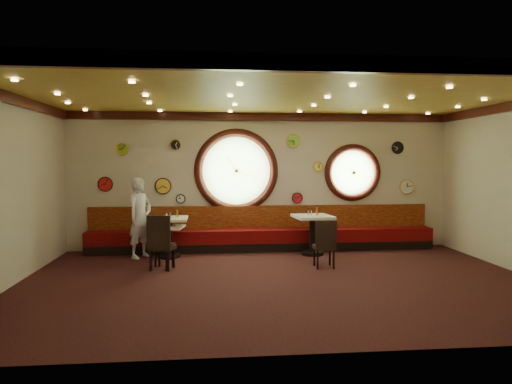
{
  "coord_description": "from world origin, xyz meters",
  "views": [
    {
      "loc": [
        -1.16,
        -7.72,
        2.1
      ],
      "look_at": [
        -0.34,
        0.8,
        1.5
      ],
      "focal_mm": 32.0,
      "sensor_mm": 36.0,
      "label": 1
    }
  ],
  "objects_px": {
    "condiment_c_pepper": "(311,213)",
    "condiment_c_bottle": "(317,211)",
    "chair_c": "(325,241)",
    "condiment_b_bottle": "(175,223)",
    "condiment_b_salt": "(163,224)",
    "condiment_a_salt": "(167,215)",
    "condiment_a_pepper": "(170,215)",
    "chair_a": "(160,239)",
    "table_c": "(313,230)",
    "chair_b": "(160,241)",
    "waiter": "(140,218)",
    "condiment_c_salt": "(308,213)",
    "condiment_b_pepper": "(167,224)",
    "table_b": "(168,238)",
    "condiment_a_bottle": "(177,214)",
    "table_a": "(169,232)"
  },
  "relations": [
    {
      "from": "table_c",
      "to": "condiment_c_salt",
      "type": "distance_m",
      "value": 0.39
    },
    {
      "from": "condiment_c_bottle",
      "to": "condiment_b_salt",
      "type": "bearing_deg",
      "value": -178.71
    },
    {
      "from": "condiment_b_salt",
      "to": "table_b",
      "type": "bearing_deg",
      "value": -3.03
    },
    {
      "from": "table_a",
      "to": "condiment_a_pepper",
      "type": "distance_m",
      "value": 0.38
    },
    {
      "from": "table_c",
      "to": "condiment_c_salt",
      "type": "relative_size",
      "value": 8.39
    },
    {
      "from": "chair_c",
      "to": "condiment_c_salt",
      "type": "relative_size",
      "value": 5.59
    },
    {
      "from": "chair_b",
      "to": "chair_c",
      "type": "relative_size",
      "value": 1.02
    },
    {
      "from": "chair_b",
      "to": "chair_c",
      "type": "bearing_deg",
      "value": 18.46
    },
    {
      "from": "chair_b",
      "to": "waiter",
      "type": "bearing_deg",
      "value": 136.63
    },
    {
      "from": "chair_c",
      "to": "chair_a",
      "type": "bearing_deg",
      "value": 178.15
    },
    {
      "from": "condiment_b_salt",
      "to": "condiment_c_salt",
      "type": "bearing_deg",
      "value": 1.59
    },
    {
      "from": "table_b",
      "to": "waiter",
      "type": "xyz_separation_m",
      "value": [
        -0.61,
        0.12,
        0.43
      ]
    },
    {
      "from": "chair_a",
      "to": "table_c",
      "type": "bearing_deg",
      "value": 28.63
    },
    {
      "from": "condiment_b_salt",
      "to": "condiment_c_pepper",
      "type": "height_order",
      "value": "condiment_c_pepper"
    },
    {
      "from": "condiment_c_pepper",
      "to": "condiment_c_bottle",
      "type": "relative_size",
      "value": 0.59
    },
    {
      "from": "table_b",
      "to": "condiment_b_bottle",
      "type": "relative_size",
      "value": 5.23
    },
    {
      "from": "condiment_a_pepper",
      "to": "condiment_b_bottle",
      "type": "distance_m",
      "value": 0.18
    },
    {
      "from": "chair_a",
      "to": "condiment_c_pepper",
      "type": "height_order",
      "value": "chair_a"
    },
    {
      "from": "condiment_b_pepper",
      "to": "condiment_a_pepper",
      "type": "bearing_deg",
      "value": 29.79
    },
    {
      "from": "chair_b",
      "to": "condiment_b_pepper",
      "type": "relative_size",
      "value": 5.45
    },
    {
      "from": "condiment_b_bottle",
      "to": "waiter",
      "type": "xyz_separation_m",
      "value": [
        -0.74,
        0.07,
        0.1
      ]
    },
    {
      "from": "chair_b",
      "to": "condiment_b_salt",
      "type": "xyz_separation_m",
      "value": [
        -0.07,
        1.08,
        0.19
      ]
    },
    {
      "from": "table_b",
      "to": "condiment_c_bottle",
      "type": "relative_size",
      "value": 4.05
    },
    {
      "from": "chair_a",
      "to": "condiment_c_salt",
      "type": "xyz_separation_m",
      "value": [
        3.12,
        1.2,
        0.33
      ]
    },
    {
      "from": "table_b",
      "to": "chair_a",
      "type": "relative_size",
      "value": 1.09
    },
    {
      "from": "condiment_a_salt",
      "to": "condiment_a_pepper",
      "type": "relative_size",
      "value": 0.76
    },
    {
      "from": "chair_c",
      "to": "condiment_c_pepper",
      "type": "distance_m",
      "value": 1.38
    },
    {
      "from": "waiter",
      "to": "chair_c",
      "type": "bearing_deg",
      "value": -77.07
    },
    {
      "from": "condiment_a_salt",
      "to": "condiment_c_pepper",
      "type": "distance_m",
      "value": 3.19
    },
    {
      "from": "chair_a",
      "to": "condiment_b_pepper",
      "type": "height_order",
      "value": "chair_a"
    },
    {
      "from": "condiment_a_salt",
      "to": "condiment_a_bottle",
      "type": "bearing_deg",
      "value": -14.88
    },
    {
      "from": "waiter",
      "to": "condiment_b_salt",
      "type": "bearing_deg",
      "value": -69.8
    },
    {
      "from": "chair_a",
      "to": "chair_c",
      "type": "relative_size",
      "value": 1.11
    },
    {
      "from": "chair_b",
      "to": "condiment_c_pepper",
      "type": "xyz_separation_m",
      "value": [
        3.18,
        1.15,
        0.38
      ]
    },
    {
      "from": "condiment_a_pepper",
      "to": "condiment_a_bottle",
      "type": "xyz_separation_m",
      "value": [
        0.14,
        0.11,
        0.02
      ]
    },
    {
      "from": "condiment_a_salt",
      "to": "condiment_b_salt",
      "type": "xyz_separation_m",
      "value": [
        -0.06,
        -0.21,
        -0.16
      ]
    },
    {
      "from": "condiment_b_pepper",
      "to": "condiment_c_pepper",
      "type": "bearing_deg",
      "value": 1.47
    },
    {
      "from": "condiment_c_bottle",
      "to": "waiter",
      "type": "bearing_deg",
      "value": 179.48
    },
    {
      "from": "chair_c",
      "to": "condiment_b_bottle",
      "type": "distance_m",
      "value": 3.26
    },
    {
      "from": "condiment_b_pepper",
      "to": "table_b",
      "type": "bearing_deg",
      "value": 4.97
    },
    {
      "from": "condiment_c_salt",
      "to": "waiter",
      "type": "distance_m",
      "value": 3.67
    },
    {
      "from": "condiment_a_pepper",
      "to": "condiment_b_pepper",
      "type": "xyz_separation_m",
      "value": [
        -0.08,
        -0.04,
        -0.17
      ]
    },
    {
      "from": "condiment_a_pepper",
      "to": "condiment_c_pepper",
      "type": "distance_m",
      "value": 3.08
    },
    {
      "from": "condiment_a_bottle",
      "to": "condiment_c_bottle",
      "type": "relative_size",
      "value": 0.9
    },
    {
      "from": "condiment_b_bottle",
      "to": "chair_a",
      "type": "bearing_deg",
      "value": -98.9
    },
    {
      "from": "condiment_b_salt",
      "to": "waiter",
      "type": "xyz_separation_m",
      "value": [
        -0.49,
        0.11,
        0.12
      ]
    },
    {
      "from": "condiment_b_salt",
      "to": "chair_c",
      "type": "bearing_deg",
      "value": -21.17
    },
    {
      "from": "table_b",
      "to": "condiment_b_pepper",
      "type": "xyz_separation_m",
      "value": [
        -0.03,
        -0.0,
        0.31
      ]
    },
    {
      "from": "chair_c",
      "to": "condiment_c_bottle",
      "type": "height_order",
      "value": "condiment_c_bottle"
    },
    {
      "from": "chair_b",
      "to": "waiter",
      "type": "distance_m",
      "value": 1.35
    }
  ]
}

